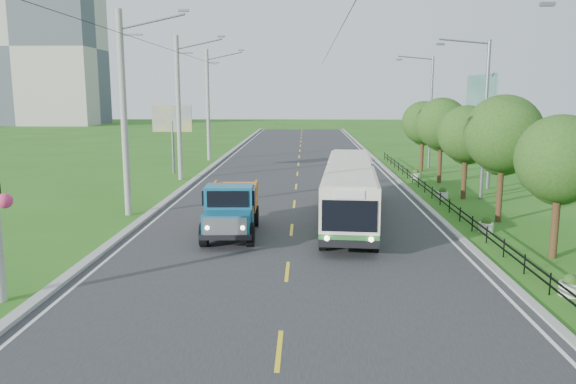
{
  "coord_description": "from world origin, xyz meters",
  "views": [
    {
      "loc": [
        0.6,
        -18.41,
        5.98
      ],
      "look_at": [
        -0.13,
        5.04,
        1.9
      ],
      "focal_mm": 35.0,
      "sensor_mm": 36.0,
      "label": 1
    }
  ],
  "objects_px": {
    "tree_second": "(560,163)",
    "billboard_right": "(480,104)",
    "streetlight_mid": "(483,114)",
    "billboard_left": "(172,123)",
    "planter_near": "(486,225)",
    "pole_mid": "(179,107)",
    "tree_fifth": "(442,126)",
    "tree_back": "(423,125)",
    "pole_far": "(208,105)",
    "pole_near": "(124,113)",
    "planter_front": "(570,286)",
    "tree_third": "(503,138)",
    "planter_mid": "(442,194)",
    "planter_far": "(416,175)",
    "bus": "(350,187)",
    "tree_fourth": "(467,137)",
    "dump_truck": "(231,205)",
    "streetlight_far": "(429,108)"
  },
  "relations": [
    {
      "from": "tree_third",
      "to": "bus",
      "type": "distance_m",
      "value": 7.51
    },
    {
      "from": "tree_second",
      "to": "billboard_right",
      "type": "distance_m",
      "value": 18.12
    },
    {
      "from": "pole_far",
      "to": "tree_fourth",
      "type": "height_order",
      "value": "pole_far"
    },
    {
      "from": "planter_front",
      "to": "bus",
      "type": "xyz_separation_m",
      "value": [
        -5.86,
        10.28,
        1.32
      ]
    },
    {
      "from": "tree_fifth",
      "to": "tree_back",
      "type": "distance_m",
      "value": 6.0
    },
    {
      "from": "pole_far",
      "to": "planter_near",
      "type": "height_order",
      "value": "pole_far"
    },
    {
      "from": "tree_back",
      "to": "billboard_left",
      "type": "xyz_separation_m",
      "value": [
        -19.36,
        -2.14,
        0.21
      ]
    },
    {
      "from": "planter_front",
      "to": "planter_far",
      "type": "distance_m",
      "value": 24.0
    },
    {
      "from": "streetlight_mid",
      "to": "billboard_right",
      "type": "xyz_separation_m",
      "value": [
        1.66,
        6.0,
        0.44
      ]
    },
    {
      "from": "tree_second",
      "to": "planter_near",
      "type": "height_order",
      "value": "tree_second"
    },
    {
      "from": "streetlight_mid",
      "to": "bus",
      "type": "bearing_deg",
      "value": -144.11
    },
    {
      "from": "pole_far",
      "to": "billboard_right",
      "type": "bearing_deg",
      "value": -32.3
    },
    {
      "from": "pole_near",
      "to": "billboard_right",
      "type": "relative_size",
      "value": 1.37
    },
    {
      "from": "tree_back",
      "to": "bus",
      "type": "relative_size",
      "value": 0.39
    },
    {
      "from": "pole_near",
      "to": "pole_far",
      "type": "height_order",
      "value": "same"
    },
    {
      "from": "tree_back",
      "to": "tree_fifth",
      "type": "bearing_deg",
      "value": -90.0
    },
    {
      "from": "streetlight_far",
      "to": "planter_far",
      "type": "xyz_separation_m",
      "value": [
        -2.04,
        -6.0,
        -4.62
      ]
    },
    {
      "from": "pole_mid",
      "to": "planter_mid",
      "type": "bearing_deg",
      "value": -22.54
    },
    {
      "from": "planter_far",
      "to": "billboard_right",
      "type": "xyz_separation_m",
      "value": [
        3.7,
        -2.0,
        5.06
      ]
    },
    {
      "from": "tree_second",
      "to": "billboard_left",
      "type": "xyz_separation_m",
      "value": [
        -19.36,
        21.86,
        0.35
      ]
    },
    {
      "from": "pole_mid",
      "to": "billboard_left",
      "type": "distance_m",
      "value": 3.47
    },
    {
      "from": "streetlight_mid",
      "to": "tree_fifth",
      "type": "bearing_deg",
      "value": 97.29
    },
    {
      "from": "billboard_right",
      "to": "streetlight_mid",
      "type": "bearing_deg",
      "value": -105.44
    },
    {
      "from": "pole_near",
      "to": "planter_far",
      "type": "distance_m",
      "value": 21.83
    },
    {
      "from": "tree_back",
      "to": "planter_front",
      "type": "relative_size",
      "value": 8.21
    },
    {
      "from": "billboard_left",
      "to": "tree_third",
      "type": "bearing_deg",
      "value": -39.33
    },
    {
      "from": "planter_mid",
      "to": "tree_back",
      "type": "bearing_deg",
      "value": 84.09
    },
    {
      "from": "billboard_right",
      "to": "tree_fifth",
      "type": "bearing_deg",
      "value": 176.7
    },
    {
      "from": "streetlight_far",
      "to": "planter_near",
      "type": "height_order",
      "value": "streetlight_far"
    },
    {
      "from": "pole_far",
      "to": "planter_mid",
      "type": "distance_m",
      "value": 25.85
    },
    {
      "from": "streetlight_far",
      "to": "billboard_right",
      "type": "relative_size",
      "value": 1.24
    },
    {
      "from": "planter_near",
      "to": "planter_mid",
      "type": "xyz_separation_m",
      "value": [
        0.0,
        8.0,
        0.0
      ]
    },
    {
      "from": "tree_fifth",
      "to": "billboard_right",
      "type": "xyz_separation_m",
      "value": [
        2.44,
        -0.14,
        1.49
      ]
    },
    {
      "from": "planter_near",
      "to": "pole_mid",
      "type": "bearing_deg",
      "value": 138.35
    },
    {
      "from": "planter_mid",
      "to": "planter_near",
      "type": "bearing_deg",
      "value": -90.0
    },
    {
      "from": "tree_fifth",
      "to": "tree_back",
      "type": "xyz_separation_m",
      "value": [
        -0.0,
        6.0,
        -0.2
      ]
    },
    {
      "from": "tree_back",
      "to": "planter_mid",
      "type": "height_order",
      "value": "tree_back"
    },
    {
      "from": "pole_near",
      "to": "dump_truck",
      "type": "height_order",
      "value": "pole_near"
    },
    {
      "from": "planter_near",
      "to": "tree_second",
      "type": "bearing_deg",
      "value": -71.97
    },
    {
      "from": "pole_far",
      "to": "tree_third",
      "type": "height_order",
      "value": "pole_far"
    },
    {
      "from": "planter_far",
      "to": "tree_back",
      "type": "bearing_deg",
      "value": 73.12
    },
    {
      "from": "streetlight_mid",
      "to": "planter_far",
      "type": "bearing_deg",
      "value": 104.32
    },
    {
      "from": "billboard_left",
      "to": "billboard_right",
      "type": "distance_m",
      "value": 22.21
    },
    {
      "from": "streetlight_mid",
      "to": "pole_far",
      "type": "bearing_deg",
      "value": 134.86
    },
    {
      "from": "pole_far",
      "to": "pole_near",
      "type": "bearing_deg",
      "value": -90.0
    },
    {
      "from": "pole_near",
      "to": "pole_far",
      "type": "xyz_separation_m",
      "value": [
        0.0,
        24.0,
        0.0
      ]
    },
    {
      "from": "streetlight_mid",
      "to": "planter_near",
      "type": "bearing_deg",
      "value": -104.32
    },
    {
      "from": "tree_fourth",
      "to": "billboard_right",
      "type": "xyz_separation_m",
      "value": [
        2.44,
        5.86,
        1.76
      ]
    },
    {
      "from": "pole_far",
      "to": "tree_third",
      "type": "distance_m",
      "value": 30.78
    },
    {
      "from": "pole_near",
      "to": "planter_far",
      "type": "bearing_deg",
      "value": 37.63
    }
  ]
}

